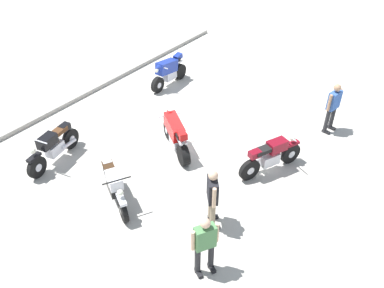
# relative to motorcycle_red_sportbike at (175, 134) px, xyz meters

# --- Properties ---
(ground_plane) EXTENTS (40.00, 40.00, 0.00)m
(ground_plane) POSITION_rel_motorcycle_red_sportbike_xyz_m (1.28, 0.19, -0.59)
(ground_plane) COLOR #B7B2A8
(curb_edge) EXTENTS (14.00, 0.30, 0.15)m
(curb_edge) POSITION_rel_motorcycle_red_sportbike_xyz_m (1.28, 4.79, -0.52)
(curb_edge) COLOR #9C978F
(curb_edge) RESTS_ON ground
(motorcycle_red_sportbike) EXTENTS (1.20, 1.75, 1.14)m
(motorcycle_red_sportbike) POSITION_rel_motorcycle_red_sportbike_xyz_m (0.00, 0.00, 0.00)
(motorcycle_red_sportbike) COLOR black
(motorcycle_red_sportbike) RESTS_ON ground
(motorcycle_blue_sportbike) EXTENTS (1.95, 0.70, 1.14)m
(motorcycle_blue_sportbike) POSITION_rel_motorcycle_red_sportbike_xyz_m (3.03, 2.77, 0.00)
(motorcycle_blue_sportbike) COLOR black
(motorcycle_blue_sportbike) RESTS_ON ground
(motorcycle_black_cruiser) EXTENTS (2.07, 0.74, 1.09)m
(motorcycle_black_cruiser) POSITION_rel_motorcycle_red_sportbike_xyz_m (-2.49, 2.47, -0.07)
(motorcycle_black_cruiser) COLOR black
(motorcycle_black_cruiser) RESTS_ON ground
(motorcycle_silver_cruiser) EXTENTS (1.12, 1.88, 1.09)m
(motorcycle_silver_cruiser) POSITION_rel_motorcycle_red_sportbike_xyz_m (-2.57, -0.07, -0.07)
(motorcycle_silver_cruiser) COLOR black
(motorcycle_silver_cruiser) RESTS_ON ground
(motorcycle_maroon_cruiser) EXTENTS (1.97, 1.01, 1.09)m
(motorcycle_maroon_cruiser) POSITION_rel_motorcycle_red_sportbike_xyz_m (0.85, -2.70, -0.07)
(motorcycle_maroon_cruiser) COLOR black
(motorcycle_maroon_cruiser) RESTS_ON ground
(person_in_green_shirt) EXTENTS (0.58, 0.47, 1.59)m
(person_in_green_shirt) POSITION_rel_motorcycle_red_sportbike_xyz_m (-2.94, -3.14, 0.30)
(person_in_green_shirt) COLOR #262628
(person_in_green_shirt) RESTS_ON ground
(person_in_blue_shirt) EXTENTS (0.65, 0.38, 1.67)m
(person_in_blue_shirt) POSITION_rel_motorcycle_red_sportbike_xyz_m (3.76, -3.27, 0.35)
(person_in_blue_shirt) COLOR #262628
(person_in_blue_shirt) RESTS_ON ground
(person_in_black_shirt) EXTENTS (0.56, 0.53, 1.67)m
(person_in_black_shirt) POSITION_rel_motorcycle_red_sportbike_xyz_m (-1.76, -2.52, 0.36)
(person_in_black_shirt) COLOR gray
(person_in_black_shirt) RESTS_ON ground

